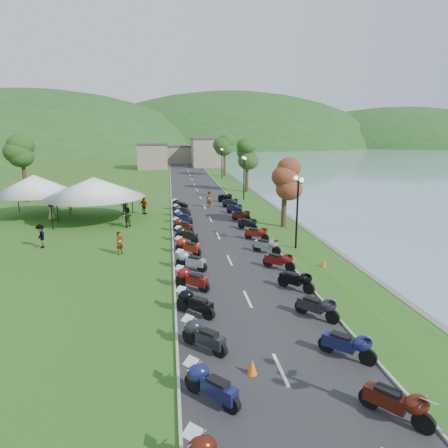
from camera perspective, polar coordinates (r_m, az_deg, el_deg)
name	(u,v)px	position (r m, az deg, el deg)	size (l,w,h in m)	color
road	(200,198)	(48.80, -3.39, 3.77)	(7.00, 120.00, 0.02)	#2A2A2C
hills_backdrop	(176,145)	(208.16, -6.87, 11.10)	(360.00, 120.00, 76.00)	#285621
far_building	(176,154)	(93.16, -6.84, 9.85)	(18.00, 16.00, 5.00)	gray
moto_row_left	(189,254)	(25.23, -5.07, -4.25)	(2.60, 35.16, 1.10)	#331411
moto_row_right	(261,239)	(28.52, 5.25, -2.17)	(2.60, 37.55, 1.10)	#331411
vendor_tent_main	(95,199)	(37.88, -17.95, 3.37)	(5.99, 5.99, 4.00)	white
vendor_tent_side	(36,196)	(41.95, -25.32, 3.66)	(5.07, 5.07, 4.00)	white
tree_lakeside	(285,190)	(34.02, 8.66, 4.76)	(2.27, 2.27, 6.30)	#2C511B
pedestrian_a	(120,254)	(27.75, -14.58, -4.18)	(0.57, 0.41, 1.55)	slate
pedestrian_b	(125,214)	(40.43, -13.94, 1.35)	(0.84, 0.46, 1.73)	slate
pedestrian_c	(42,248)	(31.06, -24.55, -3.11)	(1.09, 0.45, 1.69)	slate
traffic_cone_near	(252,367)	(14.49, 4.06, -19.72)	(0.36, 0.36, 0.56)	#F2590C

